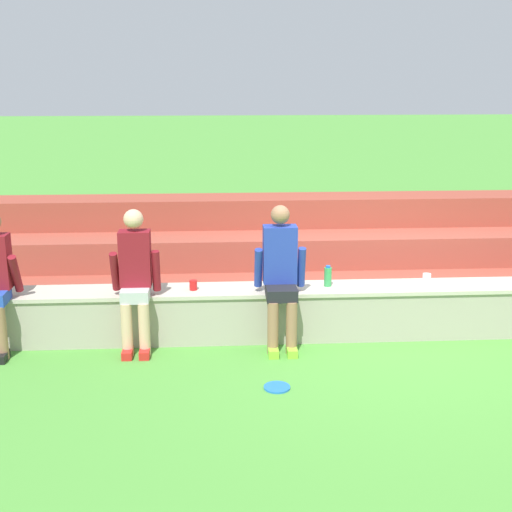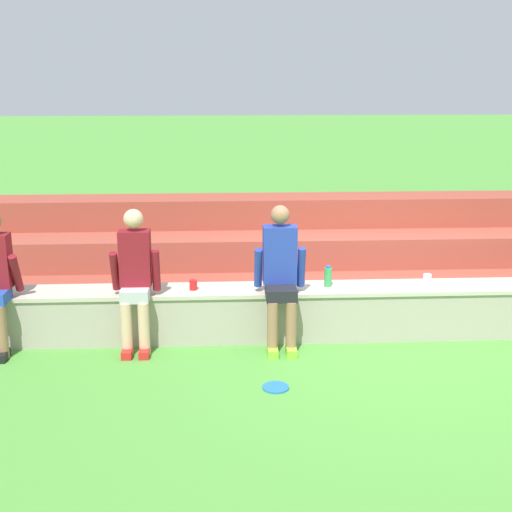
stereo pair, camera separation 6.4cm
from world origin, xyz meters
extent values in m
plane|color=#4C9338|center=(0.00, 0.00, 0.00)|extent=(80.00, 80.00, 0.00)
cube|color=#A8A08E|center=(0.00, 0.23, 0.27)|extent=(8.66, 0.45, 0.54)
cube|color=#BCB39F|center=(0.00, 0.23, 0.53)|extent=(8.70, 0.49, 0.04)
cube|color=#994333|center=(0.00, 1.06, 0.19)|extent=(10.49, 0.63, 0.38)
cube|color=#9C4536|center=(0.00, 1.69, 0.38)|extent=(10.49, 0.63, 0.76)
cube|color=#963F30|center=(0.00, 2.32, 0.57)|extent=(10.49, 0.63, 1.14)
cylinder|color=#996B4C|center=(-3.86, -0.20, 0.27)|extent=(0.11, 0.11, 0.54)
cube|color=black|center=(-3.86, -0.24, 0.04)|extent=(0.10, 0.22, 0.08)
cylinder|color=maroon|center=(-3.73, 0.03, 0.80)|extent=(0.08, 0.24, 0.42)
cylinder|color=#DBAD89|center=(-2.65, -0.18, 0.27)|extent=(0.11, 0.11, 0.54)
cylinder|color=#DBAD89|center=(-2.48, -0.18, 0.27)|extent=(0.11, 0.11, 0.54)
cube|color=red|center=(-2.65, -0.22, 0.04)|extent=(0.10, 0.22, 0.08)
cube|color=red|center=(-2.48, -0.22, 0.04)|extent=(0.10, 0.22, 0.08)
cube|color=#B2B2B7|center=(-2.57, -0.07, 0.60)|extent=(0.28, 0.29, 0.12)
cube|color=maroon|center=(-2.57, 0.06, 0.93)|extent=(0.31, 0.20, 0.56)
sphere|color=#DBAD89|center=(-2.57, 0.06, 1.33)|extent=(0.19, 0.19, 0.19)
cylinder|color=maroon|center=(-2.77, 0.04, 0.81)|extent=(0.08, 0.21, 0.42)
cylinder|color=maroon|center=(-2.36, 0.04, 0.81)|extent=(0.08, 0.14, 0.43)
cylinder|color=#996B4C|center=(-1.21, -0.23, 0.27)|extent=(0.11, 0.11, 0.54)
cylinder|color=#996B4C|center=(-1.03, -0.23, 0.27)|extent=(0.11, 0.11, 0.54)
cube|color=#8CD833|center=(-1.21, -0.27, 0.04)|extent=(0.10, 0.22, 0.08)
cube|color=#8CD833|center=(-1.03, -0.27, 0.04)|extent=(0.10, 0.22, 0.08)
cube|color=black|center=(-1.12, -0.09, 0.60)|extent=(0.30, 0.34, 0.12)
cube|color=#23389E|center=(-1.12, 0.08, 0.94)|extent=(0.34, 0.20, 0.58)
sphere|color=#996B4C|center=(-1.12, 0.08, 1.35)|extent=(0.19, 0.19, 0.19)
cylinder|color=#23389E|center=(-1.34, 0.06, 0.81)|extent=(0.08, 0.19, 0.43)
cylinder|color=#23389E|center=(-0.90, 0.06, 0.81)|extent=(0.08, 0.16, 0.43)
cylinder|color=green|center=(-0.60, 0.25, 0.65)|extent=(0.08, 0.08, 0.20)
cylinder|color=blue|center=(-0.60, 0.25, 0.76)|extent=(0.05, 0.05, 0.02)
cylinder|color=red|center=(-2.00, 0.20, 0.60)|extent=(0.08, 0.08, 0.10)
cylinder|color=white|center=(0.46, 0.25, 0.60)|extent=(0.09, 0.09, 0.11)
cylinder|color=blue|center=(-1.24, -1.01, 0.01)|extent=(0.24, 0.24, 0.02)
camera|label=1|loc=(-1.78, -6.62, 2.71)|focal=48.50mm
camera|label=2|loc=(-1.72, -6.62, 2.71)|focal=48.50mm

